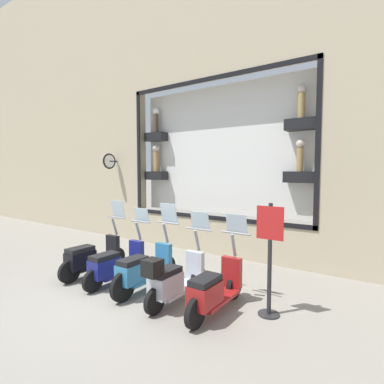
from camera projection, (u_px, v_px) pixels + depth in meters
name	position (u px, v px, depth m)	size (l,w,h in m)	color
ground_plane	(123.00, 293.00, 5.92)	(120.00, 120.00, 0.00)	gray
building_facade	(215.00, 66.00, 8.51)	(1.20, 36.00, 10.57)	tan
scooter_red_0	(214.00, 289.00, 5.01)	(1.80, 0.61, 1.60)	black
scooter_silver_1	(173.00, 279.00, 5.41)	(1.79, 0.60, 1.59)	black
scooter_teal_2	(143.00, 270.00, 5.94)	(1.81, 0.60, 1.71)	black
scooter_navy_3	(115.00, 265.00, 6.39)	(1.79, 0.60, 1.55)	black
scooter_black_4	(91.00, 257.00, 6.86)	(1.80, 0.60, 1.68)	black
shop_sign_post	(270.00, 255.00, 4.94)	(0.36, 0.45, 1.88)	#232326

